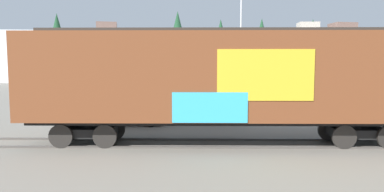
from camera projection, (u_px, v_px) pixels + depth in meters
ground_plane at (216, 144)px, 13.12m from camera, size 260.00×260.00×0.00m
track at (241, 143)px, 13.13m from camera, size 59.96×6.03×0.08m
freight_car at (223, 78)px, 12.91m from camera, size 15.77×3.84×4.64m
flagpole at (245, 20)px, 23.35m from camera, size 1.20×1.23×10.04m
hillside at (180, 59)px, 85.45m from camera, size 155.69×33.33×15.88m
parked_car_black at (126, 108)px, 17.87m from camera, size 4.39×2.35×1.82m
parked_car_blue at (204, 107)px, 18.78m from camera, size 4.37×2.64×1.65m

